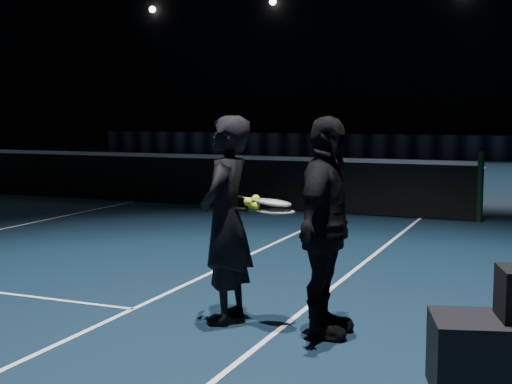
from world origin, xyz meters
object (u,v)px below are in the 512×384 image
(player_a, at_px, (226,220))
(tennis_balls, at_px, (255,204))
(racket_lower, at_px, (277,212))
(player_b, at_px, (325,227))
(racket_upper, at_px, (273,203))

(player_a, relative_size, tennis_balls, 13.95)
(player_a, height_order, racket_lower, player_a)
(player_b, relative_size, tennis_balls, 13.95)
(player_b, xyz_separation_m, racket_lower, (-0.40, 0.02, 0.09))
(player_a, relative_size, racket_upper, 2.46)
(player_b, xyz_separation_m, racket_upper, (-0.45, 0.07, 0.16))
(racket_upper, bearing_deg, tennis_balls, -170.43)
(player_a, distance_m, tennis_balls, 0.29)
(racket_lower, height_order, tennis_balls, tennis_balls)
(player_a, xyz_separation_m, racket_upper, (0.40, 0.02, 0.16))
(player_a, height_order, tennis_balls, player_a)
(player_b, bearing_deg, tennis_balls, 84.57)
(player_b, bearing_deg, racket_lower, 85.06)
(racket_upper, distance_m, tennis_balls, 0.15)
(player_a, distance_m, racket_upper, 0.43)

